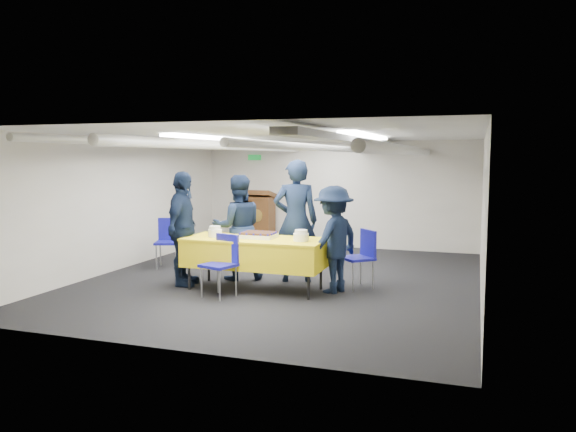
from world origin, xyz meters
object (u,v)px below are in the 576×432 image
(podium, at_px, (260,218))
(sailor_c, at_px, (183,229))
(chair_left, at_px, (169,237))
(sailor_a, at_px, (296,221))
(sheet_cake, at_px, (258,235))
(sailor_d, at_px, (333,239))
(chair_right, at_px, (362,252))
(chair_near, at_px, (223,259))
(sailor_b, at_px, (238,227))
(serving_table, at_px, (255,252))

(podium, distance_m, sailor_c, 3.93)
(chair_left, bearing_deg, sailor_a, -8.52)
(sheet_cake, height_order, sailor_d, sailor_d)
(chair_right, bearing_deg, chair_near, -146.99)
(chair_left, height_order, sailor_a, sailor_a)
(sheet_cake, height_order, sailor_b, sailor_b)
(podium, xyz_separation_m, sailor_c, (0.27, -3.92, 0.26))
(chair_left, height_order, sailor_c, sailor_c)
(chair_right, xyz_separation_m, sailor_d, (-0.34, -0.43, 0.24))
(chair_left, distance_m, sailor_d, 3.38)
(sailor_b, distance_m, sailor_d, 1.70)
(chair_left, bearing_deg, chair_near, -41.44)
(chair_right, relative_size, sailor_d, 0.56)
(sheet_cake, bearing_deg, sailor_b, 136.52)
(chair_right, bearing_deg, sailor_a, 175.19)
(chair_right, distance_m, sailor_d, 0.59)
(sheet_cake, relative_size, sailor_d, 0.33)
(sailor_d, bearing_deg, sheet_cake, -56.76)
(chair_right, bearing_deg, chair_left, 172.59)
(sailor_a, xyz_separation_m, sailor_d, (0.74, -0.52, -0.19))
(podium, distance_m, sailor_d, 4.43)
(serving_table, xyz_separation_m, sailor_a, (0.39, 0.75, 0.40))
(chair_left, bearing_deg, chair_right, -7.41)
(sailor_c, bearing_deg, chair_left, 27.88)
(serving_table, height_order, chair_left, chair_left)
(sailor_a, bearing_deg, chair_left, -29.30)
(sailor_b, relative_size, sailor_d, 1.08)
(chair_right, distance_m, sailor_b, 2.02)
(chair_near, relative_size, sailor_b, 0.52)
(sailor_a, height_order, sailor_b, sailor_a)
(chair_near, xyz_separation_m, chair_left, (-1.83, 1.61, 0.00))
(sailor_d, bearing_deg, sailor_c, -58.59)
(sheet_cake, xyz_separation_m, chair_right, (1.43, 0.61, -0.28))
(sailor_d, bearing_deg, sailor_a, -101.15)
(chair_left, bearing_deg, podium, 75.76)
(sheet_cake, relative_size, chair_right, 0.59)
(sailor_d, bearing_deg, chair_left, -81.58)
(chair_right, bearing_deg, serving_table, -155.80)
(sailor_b, bearing_deg, serving_table, 101.71)
(chair_left, relative_size, sailor_d, 0.56)
(sailor_c, bearing_deg, podium, -6.90)
(sheet_cake, relative_size, sailor_c, 0.29)
(sheet_cake, height_order, sailor_a, sailor_a)
(sailor_b, bearing_deg, chair_near, 72.10)
(chair_right, xyz_separation_m, sailor_b, (-2.00, -0.07, 0.31))
(podium, height_order, sailor_b, sailor_b)
(sheet_cake, bearing_deg, sailor_d, 9.46)
(chair_near, xyz_separation_m, sailor_b, (-0.24, 1.08, 0.31))
(chair_near, bearing_deg, sailor_c, 154.43)
(sailor_b, height_order, sailor_c, sailor_c)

